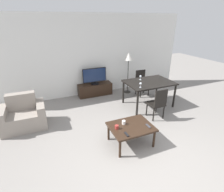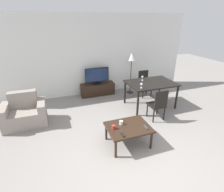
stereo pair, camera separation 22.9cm
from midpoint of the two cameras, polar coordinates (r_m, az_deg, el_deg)
ground_plane at (r=3.52m, az=11.62°, el=-22.37°), size 18.00×18.00×0.00m
wall_back at (r=6.13m, az=-6.20°, el=12.84°), size 7.25×0.06×2.70m
armchair at (r=4.93m, az=-25.36°, el=-5.29°), size 1.03×0.68×0.84m
tv_stand at (r=6.25m, az=-3.69°, el=2.24°), size 1.18×0.38×0.42m
tv at (r=6.08m, az=-3.81°, el=6.58°), size 0.83×0.29×0.57m
coffee_table at (r=3.77m, az=7.09°, el=-10.52°), size 0.90×0.71×0.44m
dining_table at (r=5.41m, az=13.76°, el=3.50°), size 1.41×1.00×0.77m
dining_chair_near at (r=4.75m, az=16.21°, el=-2.46°), size 0.40×0.40×0.88m
dining_chair_far at (r=6.24m, az=11.52°, el=4.41°), size 0.40×0.40×0.88m
floor_lamp at (r=6.18m, az=7.47°, el=11.95°), size 0.34×0.34×1.45m
remote_primary at (r=3.49m, az=5.43°, el=-12.49°), size 0.04×0.15×0.02m
remote_secondary at (r=3.77m, az=12.67°, el=-9.89°), size 0.04×0.15×0.02m
cup_white_near at (r=3.63m, az=2.35°, el=-10.14°), size 0.08×0.08×0.08m
cup_colored_far at (r=3.78m, az=4.75°, el=-8.69°), size 0.08×0.08×0.08m
wine_glass_left at (r=4.85m, az=10.94°, el=3.70°), size 0.07×0.07×0.15m
wine_glass_center at (r=5.48m, az=11.12°, el=6.05°), size 0.07×0.07×0.15m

